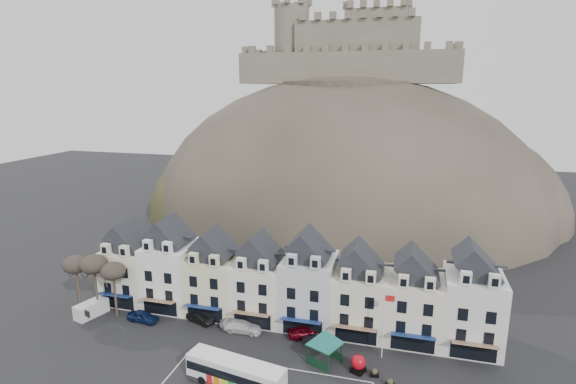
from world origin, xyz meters
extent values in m
cube|color=#EBE6CC|center=(-23.80, 16.00, 4.00)|extent=(6.80, 8.00, 8.00)
cube|color=black|center=(-23.80, 16.00, 9.20)|extent=(6.80, 5.76, 2.80)
cube|color=#EBE6CC|center=(-25.30, 12.40, 8.90)|extent=(1.20, 0.80, 1.60)
cube|color=#EBE6CC|center=(-22.30, 12.40, 8.90)|extent=(1.20, 0.80, 1.60)
cube|color=black|center=(-23.80, 11.97, 1.30)|extent=(5.10, 0.06, 2.20)
cube|color=navy|center=(-23.80, 11.30, 2.60)|extent=(5.10, 1.29, 0.43)
cube|color=white|center=(-17.00, 16.00, 4.60)|extent=(6.80, 8.00, 9.20)
cube|color=black|center=(-17.00, 16.00, 10.40)|extent=(6.80, 5.76, 2.80)
cube|color=white|center=(-18.50, 12.40, 10.10)|extent=(1.20, 0.80, 1.60)
cube|color=white|center=(-15.50, 12.40, 10.10)|extent=(1.20, 0.80, 1.60)
cube|color=black|center=(-17.00, 11.97, 1.30)|extent=(5.10, 0.06, 2.20)
cube|color=maroon|center=(-17.00, 11.30, 2.60)|extent=(5.10, 1.29, 0.43)
cube|color=beige|center=(-10.20, 16.00, 4.00)|extent=(6.80, 8.00, 8.00)
cube|color=black|center=(-10.20, 16.00, 9.20)|extent=(6.80, 5.76, 2.80)
cube|color=beige|center=(-11.70, 12.40, 8.90)|extent=(1.20, 0.80, 1.60)
cube|color=beige|center=(-8.70, 12.40, 8.90)|extent=(1.20, 0.80, 1.60)
cube|color=black|center=(-10.20, 11.97, 1.30)|extent=(5.10, 0.06, 2.20)
cube|color=navy|center=(-10.20, 11.30, 2.60)|extent=(5.10, 1.29, 0.43)
cube|color=white|center=(-3.40, 16.00, 4.00)|extent=(6.80, 8.00, 8.00)
cube|color=black|center=(-3.40, 16.00, 9.20)|extent=(6.80, 5.76, 2.80)
cube|color=white|center=(-4.90, 12.40, 8.90)|extent=(1.20, 0.80, 1.60)
cube|color=white|center=(-1.90, 12.40, 8.90)|extent=(1.20, 0.80, 1.60)
cube|color=black|center=(-3.40, 11.97, 1.30)|extent=(5.10, 0.06, 2.20)
cube|color=maroon|center=(-3.40, 11.30, 2.60)|extent=(5.10, 1.29, 0.43)
cube|color=silver|center=(3.40, 16.00, 4.60)|extent=(6.80, 8.00, 9.20)
cube|color=black|center=(3.40, 16.00, 10.40)|extent=(6.80, 5.76, 2.80)
cube|color=silver|center=(1.90, 12.40, 10.10)|extent=(1.20, 0.80, 1.60)
cube|color=silver|center=(4.90, 12.40, 10.10)|extent=(1.20, 0.80, 1.60)
cube|color=black|center=(3.40, 11.97, 1.30)|extent=(5.10, 0.06, 2.20)
cube|color=navy|center=(3.40, 11.30, 2.60)|extent=(5.10, 1.29, 0.43)
cube|color=silver|center=(10.20, 16.00, 4.00)|extent=(6.80, 8.00, 8.00)
cube|color=black|center=(10.20, 16.00, 9.20)|extent=(6.80, 5.76, 2.80)
cube|color=silver|center=(8.70, 12.40, 8.90)|extent=(1.20, 0.80, 1.60)
cube|color=silver|center=(11.70, 12.40, 8.90)|extent=(1.20, 0.80, 1.60)
cube|color=black|center=(10.20, 11.97, 1.30)|extent=(5.10, 0.06, 2.20)
cube|color=maroon|center=(10.20, 11.30, 2.60)|extent=(5.10, 1.29, 0.43)
cube|color=white|center=(17.00, 16.00, 4.00)|extent=(6.80, 8.00, 8.00)
cube|color=black|center=(17.00, 16.00, 9.20)|extent=(6.80, 5.76, 2.80)
cube|color=white|center=(15.50, 12.40, 8.90)|extent=(1.20, 0.80, 1.60)
cube|color=white|center=(18.50, 12.40, 8.90)|extent=(1.20, 0.80, 1.60)
cube|color=black|center=(17.00, 11.97, 1.30)|extent=(5.10, 0.06, 2.20)
cube|color=navy|center=(17.00, 11.30, 2.60)|extent=(5.10, 1.29, 0.43)
cube|color=white|center=(23.80, 16.00, 4.60)|extent=(6.80, 8.00, 9.20)
cube|color=black|center=(23.80, 16.00, 10.40)|extent=(6.80, 5.76, 2.80)
cube|color=white|center=(22.30, 12.40, 10.10)|extent=(1.20, 0.80, 1.60)
cube|color=white|center=(25.30, 12.40, 10.10)|extent=(1.20, 0.80, 1.60)
cube|color=black|center=(23.80, 11.97, 1.30)|extent=(5.10, 0.06, 2.20)
cube|color=maroon|center=(23.80, 11.30, 2.60)|extent=(5.10, 1.29, 0.43)
ellipsoid|color=#333027|center=(0.00, 70.00, 0.00)|extent=(96.00, 76.00, 68.00)
ellipsoid|color=#293319|center=(-22.00, 64.00, 0.00)|extent=(52.00, 44.00, 42.00)
ellipsoid|color=#333027|center=(24.00, 74.00, 0.00)|extent=(56.00, 48.00, 46.00)
ellipsoid|color=#293319|center=(-4.00, 56.00, 0.00)|extent=(40.00, 28.00, 28.00)
ellipsoid|color=#333027|center=(10.00, 58.00, 0.00)|extent=(36.00, 28.00, 24.00)
cylinder|color=#333027|center=(0.00, 70.00, 31.00)|extent=(30.00, 30.00, 3.00)
cube|color=#665E4E|center=(0.00, 66.00, 35.50)|extent=(48.00, 2.20, 7.00)
cube|color=#665E4E|center=(0.00, 86.00, 35.50)|extent=(48.00, 2.20, 7.00)
cube|color=#665E4E|center=(-24.00, 76.00, 35.50)|extent=(2.20, 22.00, 7.00)
cube|color=#665E4E|center=(24.00, 76.00, 35.50)|extent=(2.20, 22.00, 7.00)
cube|color=#665E4E|center=(2.00, 76.00, 41.00)|extent=(28.00, 18.00, 10.00)
cube|color=#665E4E|center=(6.00, 78.00, 42.50)|extent=(14.00, 12.00, 13.00)
cylinder|color=#665E4E|center=(-14.00, 72.00, 41.00)|extent=(8.40, 8.40, 18.00)
cylinder|color=silver|center=(6.00, 78.00, 51.50)|extent=(0.16, 0.16, 5.00)
cylinder|color=#3B3325|center=(-29.00, 10.50, 2.87)|extent=(0.32, 0.32, 5.74)
ellipsoid|color=#383028|center=(-29.00, 10.50, 6.97)|extent=(3.61, 3.61, 2.54)
cylinder|color=#3B3325|center=(-26.00, 10.50, 3.01)|extent=(0.32, 0.32, 6.02)
ellipsoid|color=#383028|center=(-26.00, 10.50, 7.31)|extent=(3.78, 3.78, 2.67)
cylinder|color=#3B3325|center=(-23.00, 10.50, 2.73)|extent=(0.32, 0.32, 5.46)
ellipsoid|color=#383028|center=(-23.00, 10.50, 6.63)|extent=(3.43, 3.43, 2.42)
cube|color=#262628|center=(-1.13, 0.48, 0.35)|extent=(11.33, 4.43, 0.50)
cube|color=white|center=(-1.13, 0.48, 1.82)|extent=(11.32, 4.38, 2.53)
cube|color=black|center=(-1.13, 0.48, 1.96)|extent=(11.11, 4.41, 0.95)
cube|color=white|center=(-1.13, 0.48, 2.96)|extent=(11.08, 4.24, 0.25)
cube|color=orange|center=(4.26, -0.46, 2.79)|extent=(0.27, 1.20, 0.28)
cylinder|color=black|center=(-4.81, -0.03, 0.45)|extent=(1.01, 0.48, 0.96)
cylinder|color=black|center=(-4.42, 2.21, 0.45)|extent=(1.01, 0.48, 0.96)
cube|color=black|center=(6.53, 9.00, 1.22)|extent=(0.20, 0.20, 2.44)
cube|color=black|center=(9.03, 7.85, 1.22)|extent=(0.20, 0.20, 2.44)
cube|color=black|center=(5.38, 6.51, 1.22)|extent=(0.20, 0.20, 2.44)
cube|color=black|center=(7.88, 5.36, 1.22)|extent=(0.20, 0.20, 2.44)
cube|color=black|center=(7.20, 7.18, 2.44)|extent=(4.45, 4.45, 0.12)
cone|color=#145B5A|center=(7.20, 7.18, 3.36)|extent=(6.12, 6.12, 1.83)
cube|color=black|center=(11.15, 6.48, 0.27)|extent=(1.84, 1.84, 0.54)
sphere|color=#AD0916|center=(11.15, 6.48, 1.24)|extent=(1.68, 1.68, 1.68)
cylinder|color=silver|center=(13.53, 10.00, 4.14)|extent=(0.12, 0.12, 8.28)
cube|color=red|center=(14.10, 10.03, 7.66)|extent=(1.14, 0.09, 0.72)
cube|color=silver|center=(-26.34, 9.50, 1.01)|extent=(3.15, 4.81, 2.03)
cube|color=black|center=(-26.34, 9.50, 1.40)|extent=(1.78, 0.61, 0.87)
sphere|color=#293319|center=(14.76, 4.77, 0.61)|extent=(0.66, 0.66, 0.66)
cube|color=black|center=(13.00, 6.12, 0.24)|extent=(1.02, 0.59, 0.48)
sphere|color=#293319|center=(13.00, 6.12, 0.63)|extent=(0.68, 0.68, 0.68)
imported|color=#0E1C46|center=(-18.47, 9.99, 0.76)|extent=(4.56, 2.13, 1.51)
imported|color=black|center=(-10.80, 11.76, 0.69)|extent=(4.42, 2.82, 1.38)
imported|color=#9C9EA4|center=(-5.60, 12.00, 0.62)|extent=(4.86, 3.40, 1.25)
imported|color=white|center=(-4.40, 11.05, 0.72)|extent=(5.03, 2.13, 1.45)
imported|color=#5B0511|center=(3.91, 12.00, 0.79)|extent=(5.00, 3.58, 1.58)
imported|color=black|center=(6.00, 10.01, 0.68)|extent=(4.35, 2.76, 1.35)
camera|label=1|loc=(15.30, -38.50, 31.21)|focal=28.00mm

